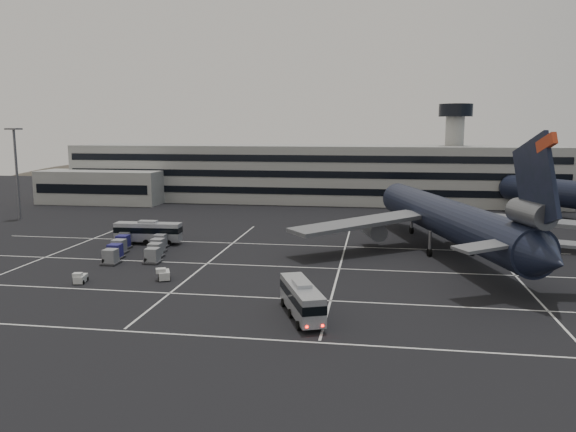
{
  "coord_description": "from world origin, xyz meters",
  "views": [
    {
      "loc": [
        16.54,
        -67.81,
        18.28
      ],
      "look_at": [
        3.33,
        15.67,
        5.0
      ],
      "focal_mm": 35.0,
      "sensor_mm": 36.0,
      "label": 1
    }
  ],
  "objects_px": {
    "bus_far": "(148,231)",
    "uld_cluster": "(136,247)",
    "tug_a": "(80,278)",
    "bus_near": "(302,298)",
    "trijet_main": "(448,218)"
  },
  "relations": [
    {
      "from": "bus_near",
      "to": "tug_a",
      "type": "relative_size",
      "value": 4.53
    },
    {
      "from": "tug_a",
      "to": "uld_cluster",
      "type": "distance_m",
      "value": 15.77
    },
    {
      "from": "uld_cluster",
      "to": "bus_near",
      "type": "bearing_deg",
      "value": -40.54
    },
    {
      "from": "bus_far",
      "to": "uld_cluster",
      "type": "relative_size",
      "value": 0.68
    },
    {
      "from": "bus_near",
      "to": "bus_far",
      "type": "bearing_deg",
      "value": 111.78
    },
    {
      "from": "bus_far",
      "to": "tug_a",
      "type": "relative_size",
      "value": 4.75
    },
    {
      "from": "trijet_main",
      "to": "tug_a",
      "type": "bearing_deg",
      "value": -168.08
    },
    {
      "from": "uld_cluster",
      "to": "trijet_main",
      "type": "bearing_deg",
      "value": 9.42
    },
    {
      "from": "bus_far",
      "to": "tug_a",
      "type": "xyz_separation_m",
      "value": [
        1.11,
        -23.05,
        -1.46
      ]
    },
    {
      "from": "trijet_main",
      "to": "uld_cluster",
      "type": "relative_size",
      "value": 3.6
    },
    {
      "from": "bus_near",
      "to": "trijet_main",
      "type": "bearing_deg",
      "value": 39.71
    },
    {
      "from": "tug_a",
      "to": "uld_cluster",
      "type": "relative_size",
      "value": 0.14
    },
    {
      "from": "bus_near",
      "to": "bus_far",
      "type": "distance_m",
      "value": 42.3
    },
    {
      "from": "bus_far",
      "to": "trijet_main",
      "type": "bearing_deg",
      "value": -92.21
    },
    {
      "from": "trijet_main",
      "to": "bus_near",
      "type": "bearing_deg",
      "value": -134.51
    }
  ]
}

